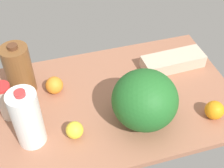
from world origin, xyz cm
name	(u,v)px	position (x,y,z in cm)	size (l,w,h in cm)	color
countertop	(112,101)	(0.00, 0.00, 1.50)	(120.00, 76.00, 3.00)	#A0664C
chocolate_milk_jug	(19,70)	(40.42, -18.58, 15.99)	(12.88, 12.88, 27.55)	brown
watermelon	(145,100)	(-9.89, 16.19, 15.93)	(28.76, 28.76, 25.86)	#236827
egg_carton	(173,61)	(-37.96, -13.83, 6.46)	(33.36, 11.95, 6.92)	beige
milk_jug	(27,119)	(39.30, 13.27, 16.79)	(11.90, 11.90, 29.15)	white
tumbler_cup	(6,101)	(47.82, -2.89, 12.68)	(7.32, 7.32, 19.29)	beige
lemon_beside_bowl	(75,130)	(21.50, 16.52, 6.83)	(7.65, 7.65, 7.65)	yellow
orange_far_back	(214,110)	(-41.25, 23.60, 7.34)	(8.67, 8.67, 8.67)	orange
orange_near_front	(54,85)	(25.62, -12.71, 7.31)	(8.63, 8.63, 8.63)	orange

